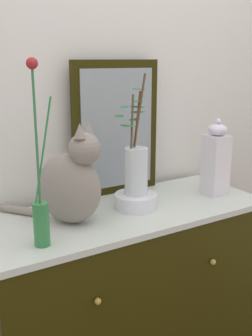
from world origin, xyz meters
TOP-DOWN VIEW (x-y plane):
  - wall_back at (0.00, 0.32)m, footprint 4.40×0.08m
  - sideboard at (0.00, -0.00)m, footprint 1.21×0.50m
  - mirror_leaning at (0.08, 0.22)m, footprint 0.43×0.03m
  - cat_sitting at (-0.24, -0.00)m, footprint 0.34×0.41m
  - vase_slim_green at (-0.41, -0.13)m, footprint 0.08×0.05m
  - bowl_porcelain at (0.05, -0.00)m, footprint 0.18×0.18m
  - vase_glass_clear at (0.05, 0.00)m, footprint 0.15×0.14m
  - jar_lidded_porcelain at (0.46, -0.04)m, footprint 0.10×0.10m

SIDE VIEW (x-z plane):
  - sideboard at x=0.00m, z-range 0.00..0.91m
  - bowl_porcelain at x=0.05m, z-range 0.91..0.97m
  - vase_slim_green at x=-0.41m, z-range 0.75..1.36m
  - cat_sitting at x=-0.24m, z-range 0.87..1.26m
  - jar_lidded_porcelain at x=0.46m, z-range 0.89..1.24m
  - vase_glass_clear at x=0.05m, z-range 0.84..1.34m
  - mirror_leaning at x=0.08m, z-range 0.91..1.51m
  - wall_back at x=0.00m, z-range 0.00..2.60m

